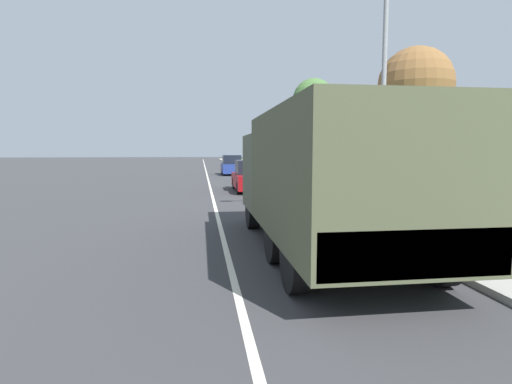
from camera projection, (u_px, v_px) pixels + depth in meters
The scene contains 12 objects.
ground_plane at pixel (207, 173), 36.40m from camera, with size 180.00×180.00×0.00m, color #38383A.
lane_centre_stripe at pixel (207, 173), 36.40m from camera, with size 0.12×120.00×0.00m.
sidewalk_right at pixel (255, 172), 37.00m from camera, with size 1.80×120.00×0.12m.
grass_strip_right at pixel (302, 173), 37.61m from camera, with size 7.00×120.00×0.02m.
military_truck at pixel (325, 176), 8.15m from camera, with size 2.59×7.42×2.82m.
car_nearest_ahead at pixel (253, 177), 20.66m from camera, with size 1.88×4.16×1.59m.
car_second_ahead at pixel (232, 166), 34.38m from camera, with size 1.72×3.92×1.69m.
pickup_truck at pixel (506, 199), 9.82m from camera, with size 2.02×5.10×1.91m.
lamp_post at pixel (377, 71), 11.41m from camera, with size 1.69×0.24×7.15m.
tree_mid_right at pixel (415, 85), 19.15m from camera, with size 3.54×3.54×7.00m.
tree_far_right at pixel (314, 100), 30.39m from camera, with size 3.16×3.16×7.52m.
utility_box at pixel (389, 199), 14.33m from camera, with size 0.55×0.45×0.70m.
Camera 1 is at (-0.50, 3.35, 2.10)m, focal length 28.00 mm.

